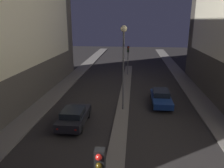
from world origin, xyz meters
TOP-DOWN VIEW (x-y plane):
  - median_strip at (0.00, 18.54)m, footprint 1.17×35.08m
  - traffic_light_mid at (0.00, 29.38)m, footprint 0.32×0.42m
  - street_lamp at (0.00, 15.96)m, footprint 0.57×0.57m
  - car_left_lane at (-3.75, 12.59)m, footprint 1.94×4.31m
  - car_right_lane at (3.75, 17.92)m, footprint 1.83×4.65m

SIDE VIEW (x-z plane):
  - median_strip at x=0.00m, z-range 0.00..0.13m
  - car_right_lane at x=3.75m, z-range 0.02..1.42m
  - car_left_lane at x=-3.75m, z-range 0.02..1.48m
  - traffic_light_mid at x=0.00m, z-range 1.16..5.52m
  - street_lamp at x=0.00m, z-range 1.79..9.44m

